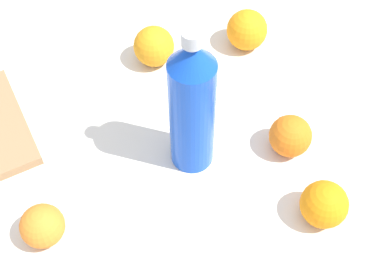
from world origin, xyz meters
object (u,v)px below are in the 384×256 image
(water_bottle, at_px, (192,107))
(orange_0, at_px, (42,226))
(orange_4, at_px, (247,30))
(orange_3, at_px, (154,46))
(orange_1, at_px, (324,204))
(orange_2, at_px, (290,136))

(water_bottle, bearing_deg, orange_0, 48.32)
(orange_0, xyz_separation_m, orange_4, (-0.29, 0.45, 0.01))
(orange_3, xyz_separation_m, orange_4, (0.02, 0.19, 0.00))
(orange_0, xyz_separation_m, orange_3, (-0.31, 0.27, 0.01))
(orange_1, bearing_deg, orange_0, -104.47)
(water_bottle, distance_m, orange_2, 0.19)
(orange_0, height_order, orange_1, orange_1)
(orange_0, bearing_deg, orange_2, 93.83)
(orange_4, bearing_deg, water_bottle, -40.88)
(water_bottle, height_order, orange_2, water_bottle)
(orange_2, distance_m, orange_3, 0.32)
(orange_1, xyz_separation_m, orange_3, (-0.42, -0.15, 0.00))
(orange_4, bearing_deg, orange_1, -5.39)
(orange_0, distance_m, orange_2, 0.43)
(water_bottle, distance_m, orange_4, 0.31)
(orange_0, xyz_separation_m, orange_1, (0.11, 0.42, 0.00))
(orange_2, bearing_deg, orange_0, -86.17)
(water_bottle, distance_m, orange_3, 0.26)
(orange_1, height_order, orange_4, orange_4)
(orange_2, relative_size, orange_4, 0.90)
(orange_2, relative_size, orange_3, 0.92)
(orange_4, bearing_deg, orange_0, -57.44)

